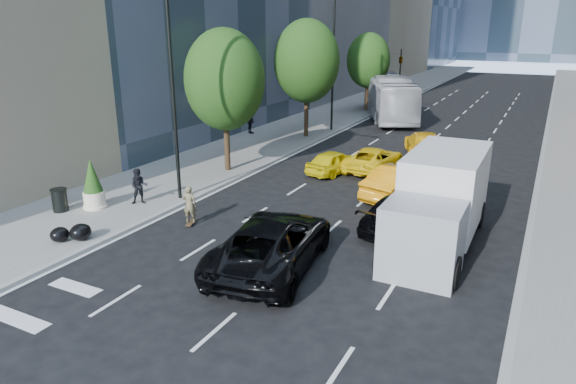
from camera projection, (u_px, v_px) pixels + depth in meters
The scene contains 22 objects.
ground at pixel (259, 264), 17.36m from camera, with size 160.00×160.00×0.00m, color black.
sidewalk_left at pixel (340, 113), 46.60m from camera, with size 6.00×120.00×0.15m, color slate.
lamp_near at pixel (175, 72), 21.67m from camera, with size 2.13×0.22×10.00m.
lamp_far at pixel (336, 52), 36.89m from camera, with size 2.13×0.22×10.00m.
tree_near at pixel (225, 80), 26.54m from camera, with size 4.20×4.20×7.46m.
tree_mid at pixel (307, 61), 34.89m from camera, with size 4.50×4.50×7.99m.
tree_far at pixel (368, 60), 46.09m from camera, with size 3.90×3.90×6.92m.
traffic_signal at pixel (401, 60), 52.63m from camera, with size 2.48×0.53×5.20m.
skateboarder at pixel (190, 207), 20.51m from camera, with size 0.56×0.37×1.54m, color #6C6443.
black_sedan_lincoln at pixel (272, 242), 16.93m from camera, with size 2.86×6.20×1.72m, color black.
black_sedan_mercedes at pixel (399, 213), 20.11m from camera, with size 1.92×4.73×1.37m, color black.
taxi_a at pixel (334, 162), 27.75m from camera, with size 1.49×3.71×1.26m, color yellow.
taxi_b at pixel (403, 182), 23.64m from camera, with size 1.69×4.84×1.60m, color orange.
taxi_c at pixel (374, 159), 28.25m from camera, with size 2.14×4.65×1.29m, color yellow.
taxi_d at pixel (424, 144), 31.50m from camera, with size 2.06×5.07×1.47m, color yellow.
city_bus at pixel (389, 97), 43.96m from camera, with size 3.03×12.96×3.61m, color #BABCC1.
box_truck at pixel (440, 201), 18.30m from camera, with size 2.60×7.02×3.35m.
pedestrian_a at pixel (139, 186), 22.51m from camera, with size 0.78×0.60×1.60m, color black.
pedestrian_b at pixel (250, 121), 37.11m from camera, with size 1.04×0.43×1.78m, color black.
trash_can at pixel (60, 201), 21.69m from camera, with size 0.63×0.63×0.94m, color black.
planter_shrub at pixel (93, 185), 21.95m from camera, with size 0.91×0.91×2.18m.
garbage_bags at pixel (72, 233), 18.78m from camera, with size 1.25×1.21×0.62m.
Camera 1 is at (8.08, -13.54, 7.72)m, focal length 32.00 mm.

